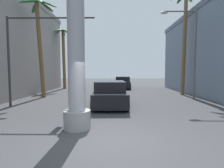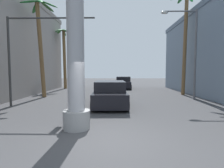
{
  "view_description": "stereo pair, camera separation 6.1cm",
  "coord_description": "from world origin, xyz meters",
  "px_view_note": "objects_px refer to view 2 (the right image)",
  "views": [
    {
      "loc": [
        0.13,
        -5.21,
        2.13
      ],
      "look_at": [
        0.0,
        4.77,
        1.46
      ],
      "focal_mm": 28.0,
      "sensor_mm": 36.0,
      "label": 1
    },
    {
      "loc": [
        0.19,
        -5.21,
        2.13
      ],
      "look_at": [
        0.0,
        4.77,
        1.46
      ],
      "focal_mm": 28.0,
      "sensor_mm": 36.0,
      "label": 2
    }
  ],
  "objects_px": {
    "traffic_light_mast": "(36,43)",
    "palm_tree_mid_left": "(41,38)",
    "car_far": "(123,83)",
    "street_lamp": "(190,45)",
    "palm_tree_mid_right": "(185,29)",
    "car_lead": "(110,94)",
    "palm_tree_far_left": "(64,51)"
  },
  "relations": [
    {
      "from": "street_lamp",
      "to": "car_far",
      "type": "relative_size",
      "value": 1.55
    },
    {
      "from": "car_far",
      "to": "palm_tree_mid_left",
      "type": "xyz_separation_m",
      "value": [
        -7.3,
        -8.26,
        4.22
      ]
    },
    {
      "from": "palm_tree_mid_left",
      "to": "palm_tree_far_left",
      "type": "height_order",
      "value": "palm_tree_mid_left"
    },
    {
      "from": "street_lamp",
      "to": "palm_tree_mid_left",
      "type": "bearing_deg",
      "value": 175.41
    },
    {
      "from": "street_lamp",
      "to": "palm_tree_far_left",
      "type": "height_order",
      "value": "palm_tree_far_left"
    },
    {
      "from": "palm_tree_far_left",
      "to": "car_far",
      "type": "bearing_deg",
      "value": 0.98
    },
    {
      "from": "car_lead",
      "to": "palm_tree_mid_left",
      "type": "distance_m",
      "value": 8.03
    },
    {
      "from": "palm_tree_mid_left",
      "to": "palm_tree_mid_right",
      "type": "distance_m",
      "value": 12.94
    },
    {
      "from": "palm_tree_mid_left",
      "to": "palm_tree_mid_right",
      "type": "relative_size",
      "value": 0.84
    },
    {
      "from": "traffic_light_mast",
      "to": "palm_tree_far_left",
      "type": "relative_size",
      "value": 0.71
    },
    {
      "from": "palm_tree_mid_left",
      "to": "car_far",
      "type": "bearing_deg",
      "value": 48.54
    },
    {
      "from": "traffic_light_mast",
      "to": "car_far",
      "type": "height_order",
      "value": "traffic_light_mast"
    },
    {
      "from": "car_lead",
      "to": "car_far",
      "type": "height_order",
      "value": "same"
    },
    {
      "from": "traffic_light_mast",
      "to": "car_far",
      "type": "relative_size",
      "value": 1.23
    },
    {
      "from": "traffic_light_mast",
      "to": "car_lead",
      "type": "height_order",
      "value": "traffic_light_mast"
    },
    {
      "from": "traffic_light_mast",
      "to": "car_far",
      "type": "bearing_deg",
      "value": 64.16
    },
    {
      "from": "car_lead",
      "to": "palm_tree_far_left",
      "type": "bearing_deg",
      "value": 118.62
    },
    {
      "from": "car_lead",
      "to": "car_far",
      "type": "relative_size",
      "value": 1.08
    },
    {
      "from": "street_lamp",
      "to": "car_far",
      "type": "height_order",
      "value": "street_lamp"
    },
    {
      "from": "car_lead",
      "to": "street_lamp",
      "type": "bearing_deg",
      "value": 22.55
    },
    {
      "from": "traffic_light_mast",
      "to": "car_far",
      "type": "distance_m",
      "value": 13.92
    },
    {
      "from": "traffic_light_mast",
      "to": "palm_tree_mid_left",
      "type": "height_order",
      "value": "palm_tree_mid_left"
    },
    {
      "from": "traffic_light_mast",
      "to": "palm_tree_mid_right",
      "type": "height_order",
      "value": "palm_tree_mid_right"
    },
    {
      "from": "street_lamp",
      "to": "car_lead",
      "type": "bearing_deg",
      "value": -157.45
    },
    {
      "from": "street_lamp",
      "to": "car_far",
      "type": "xyz_separation_m",
      "value": [
        -4.65,
        9.22,
        -3.5
      ]
    },
    {
      "from": "car_far",
      "to": "car_lead",
      "type": "bearing_deg",
      "value": -96.86
    },
    {
      "from": "traffic_light_mast",
      "to": "palm_tree_far_left",
      "type": "xyz_separation_m",
      "value": [
        -1.84,
        12.06,
        0.89
      ]
    },
    {
      "from": "palm_tree_mid_left",
      "to": "street_lamp",
      "type": "bearing_deg",
      "value": -4.59
    },
    {
      "from": "street_lamp",
      "to": "palm_tree_mid_right",
      "type": "bearing_deg",
      "value": 75.06
    },
    {
      "from": "traffic_light_mast",
      "to": "palm_tree_far_left",
      "type": "height_order",
      "value": "palm_tree_far_left"
    },
    {
      "from": "palm_tree_mid_right",
      "to": "traffic_light_mast",
      "type": "bearing_deg",
      "value": -152.41
    },
    {
      "from": "car_lead",
      "to": "palm_tree_mid_left",
      "type": "height_order",
      "value": "palm_tree_mid_left"
    }
  ]
}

